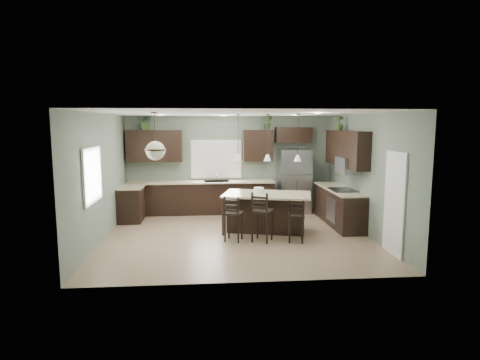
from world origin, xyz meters
The scene contains 33 objects.
ground centered at (0.00, 0.00, 0.00)m, with size 6.00×6.00×0.00m, color #9E8466.
pantry_door centered at (2.98, -1.55, 1.02)m, with size 0.04×0.82×2.04m, color white.
window_back centered at (-0.40, 2.73, 1.55)m, with size 1.35×0.02×1.00m, color white.
window_left centered at (-2.98, -0.80, 1.55)m, with size 0.02×1.10×1.00m, color white.
left_return_cabs centered at (-2.70, 1.70, 0.45)m, with size 0.60×0.90×0.90m, color black.
left_return_countertop centered at (-2.68, 1.70, 0.92)m, with size 0.66×0.96×0.04m, color beige.
back_lower_cabs centered at (-0.85, 2.45, 0.45)m, with size 4.20×0.60×0.90m, color black.
back_countertop centered at (-0.85, 2.43, 0.92)m, with size 4.20×0.66×0.04m, color beige.
sink_inset centered at (-0.40, 2.43, 0.94)m, with size 0.70×0.45×0.01m, color gray.
faucet centered at (-0.40, 2.40, 1.08)m, with size 0.02×0.02×0.28m, color silver.
back_upper_left centered at (-2.15, 2.58, 1.95)m, with size 1.55×0.34×0.90m, color black.
back_upper_right centered at (0.80, 2.58, 1.95)m, with size 0.85×0.34×0.90m, color black.
fridge_header centered at (1.85, 2.58, 2.25)m, with size 1.05×0.34×0.45m, color black.
right_lower_cabs centered at (2.70, 0.87, 0.45)m, with size 0.60×2.35×0.90m, color black.
right_countertop centered at (2.68, 0.87, 0.92)m, with size 0.66×2.35×0.04m, color beige.
cooktop centered at (2.68, 0.60, 0.94)m, with size 0.58×0.75×0.02m, color black.
wall_oven_front centered at (2.40, 0.60, 0.45)m, with size 0.01×0.72×0.60m, color gray.
right_upper_cabs centered at (2.83, 0.87, 1.95)m, with size 0.34×2.35×0.90m, color black.
microwave centered at (2.78, 0.60, 1.55)m, with size 0.40×0.75×0.40m, color gray.
refrigerator centered at (1.85, 2.39, 0.93)m, with size 0.90×0.74×1.85m, color #999AA1.
kitchen_island centered at (0.74, 0.33, 0.46)m, with size 2.04×1.16×0.92m, color black.
serving_dish centered at (0.55, 0.38, 0.99)m, with size 0.24×0.24×0.14m, color white.
bar_stool_left centered at (-0.11, -0.39, 0.51)m, with size 0.38×0.38×1.03m, color black.
bar_stool_center centered at (0.51, -0.48, 0.56)m, with size 0.41×0.41×1.12m, color black.
bar_stool_right centered at (1.25, -0.58, 0.48)m, with size 0.36×0.36×0.96m, color black.
pendant_left centered at (0.06, 0.51, 2.25)m, with size 0.17×0.17×1.10m, color white, non-canonical shape.
pendant_center centered at (0.74, 0.33, 2.25)m, with size 0.17×0.17×1.10m, color silver, non-canonical shape.
pendant_right centered at (1.42, 0.16, 2.25)m, with size 0.17×0.17×1.10m, color white, non-canonical shape.
chandelier centered at (-1.68, -1.05, 2.33)m, with size 0.41×0.41×0.94m, color beige, non-canonical shape.
plant_back_left centered at (-2.39, 2.55, 2.64)m, with size 0.42×0.37×0.47m, color #305023.
plant_back_right centered at (1.09, 2.55, 2.62)m, with size 0.24×0.20×0.44m, color #2C5726.
plant_right_wall centered at (2.80, 1.36, 2.59)m, with size 0.21×0.21×0.38m, color #345224.
room_shell centered at (0.00, 0.00, 1.70)m, with size 6.00×6.00×6.00m.
Camera 1 is at (-0.70, -8.97, 2.56)m, focal length 30.00 mm.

